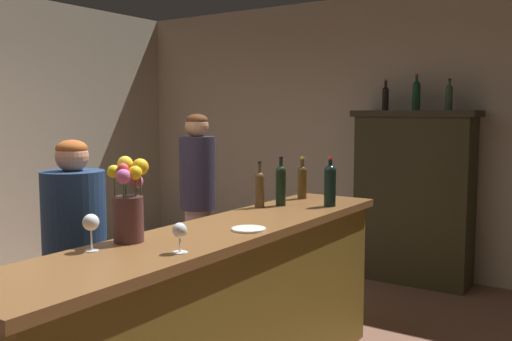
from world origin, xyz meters
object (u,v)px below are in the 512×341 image
at_px(patron_by_cabinet, 75,261).
at_px(patron_tall, 198,198).
at_px(cheese_plate, 249,229).
at_px(display_cabinet, 414,194).
at_px(wine_bottle_riesling, 260,188).
at_px(wine_bottle_syrah, 330,184).
at_px(display_bottle_left, 385,97).
at_px(wine_bottle_rose, 302,180).
at_px(wine_glass_mid, 91,223).
at_px(wine_glass_front, 180,232).
at_px(display_bottle_center, 449,96).
at_px(wine_bottle_pinot, 281,184).
at_px(flower_arrangement, 129,203).
at_px(bar_counter, 221,319).
at_px(display_bottle_midleft, 416,94).

xyz_separation_m(patron_by_cabinet, patron_tall, (-0.49, 1.66, 0.10)).
distance_m(cheese_plate, patron_by_cabinet, 1.01).
xyz_separation_m(display_cabinet, wine_bottle_riesling, (-0.29, -2.26, 0.29)).
distance_m(display_cabinet, wine_bottle_riesling, 2.30).
height_order(display_cabinet, wine_bottle_syrah, display_cabinet).
bearing_deg(display_bottle_left, wine_bottle_syrah, -79.05).
xyz_separation_m(wine_bottle_rose, wine_glass_mid, (-0.03, -1.90, -0.01)).
height_order(wine_glass_front, display_bottle_center, display_bottle_center).
bearing_deg(patron_tall, display_bottle_center, 109.40).
height_order(wine_bottle_pinot, display_bottle_left, display_bottle_left).
xyz_separation_m(wine_bottle_pinot, wine_bottle_rose, (-0.03, 0.35, -0.01)).
distance_m(flower_arrangement, display_bottle_center, 3.54).
xyz_separation_m(bar_counter, wine_bottle_syrah, (0.16, 0.98, 0.66)).
height_order(wine_bottle_syrah, flower_arrangement, flower_arrangement).
bearing_deg(wine_glass_mid, display_bottle_midleft, 85.74).
xyz_separation_m(bar_counter, wine_bottle_pinot, (-0.12, 0.82, 0.66)).
bearing_deg(bar_counter, flower_arrangement, -109.43).
height_order(wine_bottle_riesling, display_bottle_midleft, display_bottle_midleft).
bearing_deg(display_bottle_left, display_cabinet, -0.00).
relative_size(bar_counter, wine_bottle_rose, 9.43).
bearing_deg(cheese_plate, patron_by_cabinet, -155.02).
bearing_deg(wine_bottle_syrah, wine_bottle_rose, 148.76).
distance_m(display_bottle_center, patron_by_cabinet, 3.65).
height_order(wine_bottle_rose, display_bottle_midleft, display_bottle_midleft).
distance_m(wine_bottle_riesling, patron_tall, 1.22).
distance_m(wine_bottle_riesling, wine_glass_mid, 1.40).
bearing_deg(patron_tall, wine_glass_front, 11.68).
bearing_deg(display_bottle_midleft, flower_arrangement, -94.43).
bearing_deg(patron_by_cabinet, wine_bottle_riesling, 24.72).
distance_m(flower_arrangement, display_bottle_midleft, 3.51).
bearing_deg(wine_bottle_rose, wine_bottle_riesling, -95.12).
relative_size(wine_bottle_rose, display_bottle_midleft, 0.88).
relative_size(flower_arrangement, display_bottle_left, 1.37).
height_order(bar_counter, wine_bottle_riesling, wine_bottle_riesling).
bearing_deg(wine_glass_front, wine_bottle_riesling, 107.14).
bearing_deg(display_bottle_left, wine_glass_front, -83.64).
xyz_separation_m(wine_bottle_pinot, wine_glass_front, (0.29, -1.35, -0.05)).
xyz_separation_m(cheese_plate, patron_by_cabinet, (-0.90, -0.42, -0.21)).
bearing_deg(display_bottle_midleft, wine_glass_front, -88.68).
relative_size(cheese_plate, patron_tall, 0.11).
relative_size(patron_by_cabinet, patron_tall, 0.92).
bearing_deg(patron_tall, patron_by_cabinet, -9.76).
relative_size(wine_bottle_pinot, wine_glass_mid, 1.95).
height_order(wine_bottle_syrah, wine_bottle_riesling, wine_bottle_syrah).
bearing_deg(wine_bottle_syrah, cheese_plate, -90.68).
relative_size(display_bottle_center, patron_by_cabinet, 0.19).
distance_m(wine_bottle_pinot, flower_arrangement, 1.32).
bearing_deg(wine_glass_mid, wine_bottle_pinot, 87.78).
relative_size(bar_counter, display_bottle_midleft, 8.34).
relative_size(display_bottle_midleft, display_bottle_center, 1.19).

